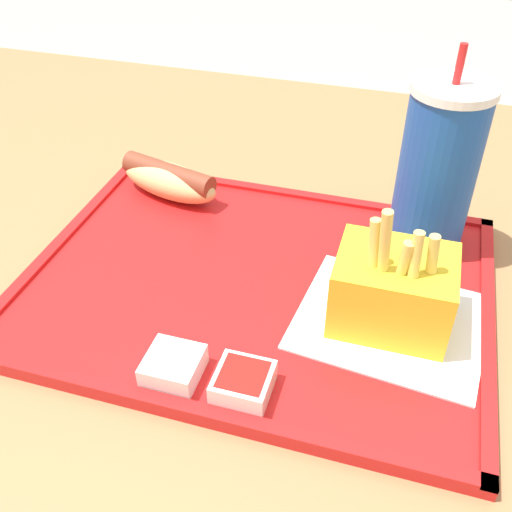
% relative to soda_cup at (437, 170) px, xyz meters
% --- Properties ---
extents(dining_table, '(1.37, 1.06, 0.71)m').
position_rel_soda_cup_xyz_m(dining_table, '(-0.17, -0.12, -0.45)').
color(dining_table, olive).
rests_on(dining_table, ground_plane).
extents(food_tray, '(0.44, 0.33, 0.01)m').
position_rel_soda_cup_xyz_m(food_tray, '(-0.15, -0.11, -0.09)').
color(food_tray, red).
rests_on(food_tray, dining_table).
extents(paper_napkin, '(0.18, 0.15, 0.00)m').
position_rel_soda_cup_xyz_m(paper_napkin, '(-0.02, -0.13, -0.09)').
color(paper_napkin, white).
rests_on(paper_napkin, food_tray).
extents(soda_cup, '(0.08, 0.08, 0.21)m').
position_rel_soda_cup_xyz_m(soda_cup, '(0.00, 0.00, 0.00)').
color(soda_cup, '#194CA5').
rests_on(soda_cup, food_tray).
extents(hot_dog_far, '(0.13, 0.08, 0.04)m').
position_rel_soda_cup_xyz_m(hot_dog_far, '(-0.29, 0.01, -0.06)').
color(hot_dog_far, '#DBB270').
rests_on(hot_dog_far, food_tray).
extents(fries_carton, '(0.10, 0.08, 0.13)m').
position_rel_soda_cup_xyz_m(fries_carton, '(-0.02, -0.13, -0.05)').
color(fries_carton, gold).
rests_on(fries_carton, food_tray).
extents(sauce_cup_mayo, '(0.04, 0.04, 0.02)m').
position_rel_soda_cup_xyz_m(sauce_cup_mayo, '(-0.18, -0.24, -0.08)').
color(sauce_cup_mayo, silver).
rests_on(sauce_cup_mayo, food_tray).
extents(sauce_cup_ketchup, '(0.04, 0.04, 0.02)m').
position_rel_soda_cup_xyz_m(sauce_cup_ketchup, '(-0.12, -0.24, -0.08)').
color(sauce_cup_ketchup, silver).
rests_on(sauce_cup_ketchup, food_tray).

